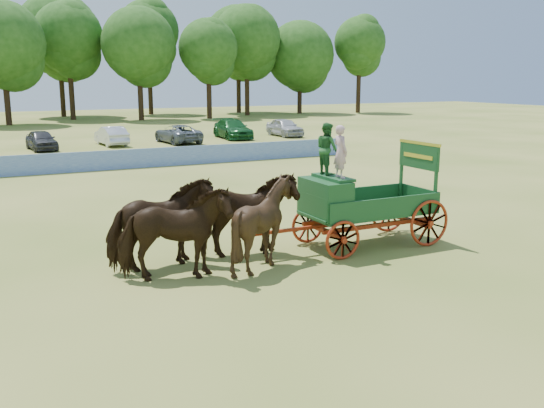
{
  "coord_description": "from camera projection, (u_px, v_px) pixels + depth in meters",
  "views": [
    {
      "loc": [
        -9.24,
        -14.66,
        4.9
      ],
      "look_at": [
        -1.59,
        0.63,
        1.3
      ],
      "focal_mm": 40.0,
      "sensor_mm": 36.0,
      "label": 1
    }
  ],
  "objects": [
    {
      "name": "parked_cars",
      "position": [
        48.0,
        138.0,
        42.24
      ],
      "size": [
        42.41,
        6.55,
        1.52
      ],
      "color": "silver",
      "rests_on": "ground"
    },
    {
      "name": "horse_wheel_right",
      "position": [
        246.0,
        215.0,
        16.66
      ],
      "size": [
        2.92,
        1.65,
        2.33
      ],
      "primitive_type": "imported",
      "rotation": [
        0.0,
        0.0,
        1.42
      ],
      "color": "#331E0E",
      "rests_on": "ground"
    },
    {
      "name": "sponsor_banner",
      "position": [
        140.0,
        158.0,
        33.1
      ],
      "size": [
        26.0,
        0.08,
        1.05
      ],
      "primitive_type": "cube",
      "color": "#1F49A8",
      "rests_on": "ground"
    },
    {
      "name": "farm_dray",
      "position": [
        348.0,
        194.0,
        17.42
      ],
      "size": [
        6.0,
        2.0,
        3.63
      ],
      "color": "#A92A10",
      "rests_on": "ground"
    },
    {
      "name": "horse_wheel_left",
      "position": [
        263.0,
        224.0,
        15.7
      ],
      "size": [
        2.44,
        2.25,
        2.34
      ],
      "primitive_type": "imported",
      "rotation": [
        0.0,
        0.0,
        1.38
      ],
      "color": "#331E0E",
      "rests_on": "ground"
    },
    {
      "name": "horse_lead_right",
      "position": [
        161.0,
        225.0,
        15.61
      ],
      "size": [
        2.91,
        1.62,
        2.33
      ],
      "primitive_type": "imported",
      "rotation": [
        0.0,
        0.0,
        1.71
      ],
      "color": "#331E0E",
      "rests_on": "ground"
    },
    {
      "name": "horse_lead_left",
      "position": [
        174.0,
        234.0,
        14.65
      ],
      "size": [
        2.99,
        1.91,
        2.33
      ],
      "primitive_type": "imported",
      "rotation": [
        0.0,
        0.0,
        1.32
      ],
      "color": "#331E0E",
      "rests_on": "ground"
    },
    {
      "name": "treeline",
      "position": [
        10.0,
        37.0,
        66.01
      ],
      "size": [
        90.39,
        23.44,
        14.96
      ],
      "color": "#382314",
      "rests_on": "ground"
    },
    {
      "name": "ground",
      "position": [
        330.0,
        246.0,
        17.89
      ],
      "size": [
        160.0,
        160.0,
        0.0
      ],
      "primitive_type": "plane",
      "color": "#A4984A",
      "rests_on": "ground"
    }
  ]
}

